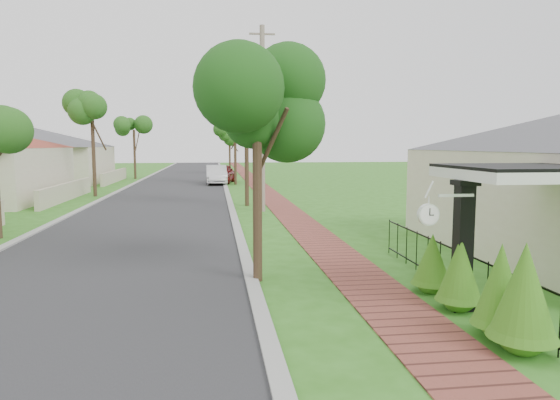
{
  "coord_description": "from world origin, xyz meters",
  "views": [
    {
      "loc": [
        -0.18,
        -9.9,
        3.18
      ],
      "look_at": [
        1.8,
        5.08,
        1.5
      ],
      "focal_mm": 32.0,
      "sensor_mm": 36.0,
      "label": 1
    }
  ],
  "objects": [
    {
      "name": "kerb_left",
      "position": [
        -6.65,
        20.0,
        0.0
      ],
      "size": [
        0.3,
        120.0,
        0.1
      ],
      "primitive_type": "cube",
      "color": "#9E9E99",
      "rests_on": "ground"
    },
    {
      "name": "porch_post",
      "position": [
        4.55,
        -1.0,
        1.12
      ],
      "size": [
        0.48,
        0.48,
        2.52
      ],
      "color": "black",
      "rests_on": "ground"
    },
    {
      "name": "parked_car_red",
      "position": [
        0.4,
        31.7,
        0.78
      ],
      "size": [
        2.64,
        4.83,
        1.56
      ],
      "primitive_type": "imported",
      "rotation": [
        0.0,
        0.0,
        -0.18
      ],
      "color": "maroon",
      "rests_on": "ground"
    },
    {
      "name": "sidewalk",
      "position": [
        3.25,
        20.0,
        0.0
      ],
      "size": [
        1.5,
        120.0,
        0.03
      ],
      "primitive_type": "cube",
      "color": "brown",
      "rests_on": "ground"
    },
    {
      "name": "far_house_grey",
      "position": [
        -14.97,
        34.0,
        2.34
      ],
      "size": [
        15.56,
        15.56,
        4.6
      ],
      "color": "beige",
      "rests_on": "ground"
    },
    {
      "name": "station_clock",
      "position": [
        3.69,
        -1.4,
        1.95
      ],
      "size": [
        1.05,
        0.13,
        0.57
      ],
      "color": "white",
      "rests_on": "ground"
    },
    {
      "name": "parked_car_white",
      "position": [
        0.0,
        30.64,
        0.75
      ],
      "size": [
        1.69,
        4.6,
        1.51
      ],
      "primitive_type": "imported",
      "rotation": [
        0.0,
        0.0,
        0.02
      ],
      "color": "white",
      "rests_on": "ground"
    },
    {
      "name": "kerb_right",
      "position": [
        0.65,
        20.0,
        0.0
      ],
      "size": [
        0.3,
        120.0,
        0.1
      ],
      "primitive_type": "cube",
      "color": "#9E9E99",
      "rests_on": "ground"
    },
    {
      "name": "ground",
      "position": [
        0.0,
        0.0,
        0.0
      ],
      "size": [
        160.0,
        160.0,
        0.0
      ],
      "primitive_type": "plane",
      "color": "#306D1A",
      "rests_on": "ground"
    },
    {
      "name": "hedge_row",
      "position": [
        4.45,
        -1.91,
        0.75
      ],
      "size": [
        0.92,
        4.05,
        1.79
      ],
      "color": "#246113",
      "rests_on": "ground"
    },
    {
      "name": "picket_fence",
      "position": [
        4.9,
        -0.0,
        0.53
      ],
      "size": [
        0.03,
        8.02,
        1.0
      ],
      "color": "black",
      "rests_on": "ground"
    },
    {
      "name": "near_tree",
      "position": [
        0.8,
        1.5,
        4.08
      ],
      "size": [
        2.0,
        2.0,
        5.12
      ],
      "color": "#382619",
      "rests_on": "ground"
    },
    {
      "name": "street_trees",
      "position": [
        -2.87,
        26.84,
        4.54
      ],
      "size": [
        10.7,
        37.65,
        5.89
      ],
      "color": "#382619",
      "rests_on": "ground"
    },
    {
      "name": "utility_pole",
      "position": [
        2.1,
        13.68,
        4.39
      ],
      "size": [
        1.2,
        0.24,
        8.66
      ],
      "color": "gray",
      "rests_on": "ground"
    },
    {
      "name": "road",
      "position": [
        -3.0,
        20.0,
        0.0
      ],
      "size": [
        7.0,
        120.0,
        0.02
      ],
      "primitive_type": "cube",
      "color": "#28282B",
      "rests_on": "ground"
    }
  ]
}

